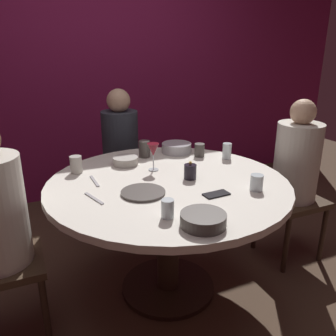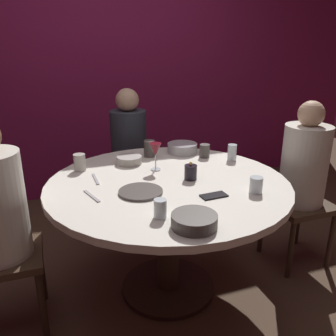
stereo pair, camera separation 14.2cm
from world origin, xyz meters
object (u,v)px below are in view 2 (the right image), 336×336
object	(u,v)px
seated_diner_right	(304,168)
dining_table	(168,203)
cell_phone	(214,196)
cup_by_right_diner	(205,151)
bowl_small_white	(194,221)
cup_center_front	(149,148)
bowl_salad_center	(129,160)
wine_glass	(155,151)
dinner_plate	(141,192)
cup_near_candle	(256,185)
candle_holder	(191,172)
cup_far_edge	(80,162)
seated_diner_back	(129,144)
cup_beside_wine	(232,152)
bowl_serving_large	(182,148)
cup_by_left_diner	(160,209)

from	to	relation	value
seated_diner_right	dining_table	bearing A→B (deg)	0.00
seated_diner_right	cell_phone	xyz separation A→B (m)	(-0.83, -0.29, 0.04)
dining_table	cup_by_right_diner	distance (m)	0.56
cup_by_right_diner	bowl_small_white	bearing A→B (deg)	-117.98
cup_center_front	bowl_small_white	bearing A→B (deg)	-96.15
bowl_small_white	cup_by_right_diner	xyz separation A→B (m)	(0.47, 0.89, 0.02)
bowl_salad_center	cup_center_front	bearing A→B (deg)	31.19
cell_phone	bowl_salad_center	bearing A→B (deg)	20.08
wine_glass	bowl_salad_center	xyz separation A→B (m)	(-0.13, 0.18, -0.10)
cell_phone	dinner_plate	bearing A→B (deg)	60.32
wine_glass	cup_near_candle	xyz separation A→B (m)	(0.40, -0.53, -0.08)
candle_holder	seated_diner_right	bearing A→B (deg)	1.42
cup_far_edge	candle_holder	bearing A→B (deg)	-32.40
candle_holder	bowl_small_white	distance (m)	0.57
dinner_plate	cup_near_candle	xyz separation A→B (m)	(0.58, -0.21, 0.04)
cell_phone	cup_center_front	bearing A→B (deg)	5.35
wine_glass	cell_phone	xyz separation A→B (m)	(0.16, -0.49, -0.12)
bowl_salad_center	seated_diner_right	bearing A→B (deg)	-18.93
seated_diner_back	dinner_plate	size ratio (longest dim) A/B	4.95
cup_center_front	cup_far_edge	distance (m)	0.52
bowl_salad_center	cup_by_right_diner	bearing A→B (deg)	-4.48
wine_glass	cup_near_candle	distance (m)	0.67
bowl_small_white	cup_beside_wine	bearing A→B (deg)	50.97
cup_beside_wine	cup_near_candle	bearing A→B (deg)	-106.50
cell_phone	bowl_salad_center	distance (m)	0.73
bowl_salad_center	cup_near_candle	bearing A→B (deg)	-53.52
seated_diner_back	bowl_serving_large	size ratio (longest dim) A/B	5.45
dining_table	bowl_serving_large	size ratio (longest dim) A/B	6.50
candle_holder	cup_beside_wine	xyz separation A→B (m)	(0.41, 0.24, 0.01)
cup_by_left_diner	dining_table	bearing A→B (deg)	65.69
candle_holder	bowl_salad_center	world-z (taller)	candle_holder
bowl_serving_large	bowl_salad_center	distance (m)	0.44
wine_glass	cup_by_right_diner	world-z (taller)	wine_glass
candle_holder	cup_by_left_diner	world-z (taller)	candle_holder
dining_table	bowl_serving_large	bearing A→B (deg)	59.61
wine_glass	dinner_plate	xyz separation A→B (m)	(-0.19, -0.32, -0.12)
bowl_small_white	wine_glass	bearing A→B (deg)	84.96
cup_far_edge	cup_beside_wine	size ratio (longest dim) A/B	0.97
bowl_serving_large	cup_beside_wine	size ratio (longest dim) A/B	1.97
seated_diner_right	cup_by_left_diner	bearing A→B (deg)	19.62
seated_diner_right	cup_near_candle	world-z (taller)	seated_diner_right
dinner_plate	candle_holder	bearing A→B (deg)	15.77
candle_holder	bowl_serving_large	distance (m)	0.54
dinner_plate	cup_by_left_diner	xyz separation A→B (m)	(0.01, -0.30, 0.04)
bowl_salad_center	cup_near_candle	distance (m)	0.88
cup_near_candle	cup_beside_wine	distance (m)	0.56
seated_diner_back	cup_by_left_diner	bearing A→B (deg)	-7.78
cell_phone	cup_center_front	xyz separation A→B (m)	(-0.12, 0.78, 0.05)
cup_by_left_diner	cup_center_front	size ratio (longest dim) A/B	0.76
bowl_serving_large	bowl_salad_center	xyz separation A→B (m)	(-0.43, -0.11, -0.01)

